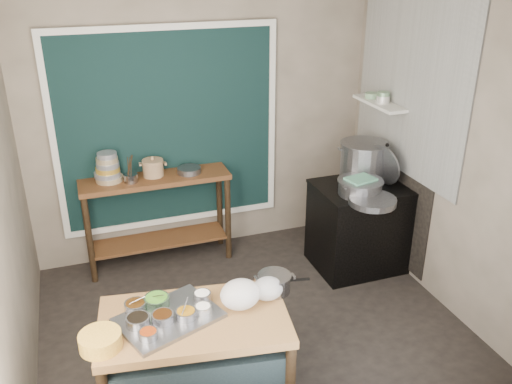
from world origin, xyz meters
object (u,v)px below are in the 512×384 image
object	(u,v)px
prep_table	(196,362)
utensil_cup	(131,178)
stove_block	(360,227)
steamer	(360,187)
condiment_tray	(169,318)
back_counter	(158,220)
yellow_basin	(100,341)
saucepan	(274,283)
ceramic_crock	(153,169)
stock_pot	(363,161)

from	to	relation	value
prep_table	utensil_cup	size ratio (longest dim) A/B	9.23
stove_block	utensil_cup	distance (m)	2.31
stove_block	steamer	distance (m)	0.56
condiment_tray	steamer	size ratio (longest dim) A/B	1.44
back_counter	steamer	xyz separation A→B (m)	(1.77, -0.88, 0.48)
yellow_basin	stove_block	bearing A→B (deg)	28.25
stove_block	saucepan	bearing A→B (deg)	-139.44
back_counter	utensil_cup	distance (m)	0.57
condiment_tray	saucepan	xyz separation A→B (m)	(0.77, 0.08, 0.05)
ceramic_crock	stock_pot	distance (m)	2.06
back_counter	steamer	bearing A→B (deg)	-26.54
prep_table	steamer	size ratio (longest dim) A/B	2.86
ceramic_crock	stock_pot	size ratio (longest dim) A/B	0.45
saucepan	stock_pot	xyz separation A→B (m)	(1.46, 1.36, 0.25)
back_counter	condiment_tray	bearing A→B (deg)	-97.40
utensil_cup	steamer	xyz separation A→B (m)	(2.00, -0.83, -0.04)
condiment_tray	utensil_cup	distance (m)	1.96
saucepan	utensil_cup	world-z (taller)	utensil_cup
utensil_cup	stock_pot	bearing A→B (deg)	-12.87
prep_table	yellow_basin	bearing A→B (deg)	-162.12
yellow_basin	saucepan	distance (m)	1.23
back_counter	stove_block	xyz separation A→B (m)	(1.90, -0.73, -0.05)
yellow_basin	steamer	bearing A→B (deg)	26.80
steamer	prep_table	bearing A→B (deg)	-148.38
stove_block	yellow_basin	xyz separation A→B (m)	(-2.60, -1.40, 0.38)
ceramic_crock	stock_pot	xyz separation A→B (m)	(1.98, -0.59, 0.05)
stock_pot	prep_table	bearing A→B (deg)	-144.58
stock_pot	steamer	world-z (taller)	stock_pot
prep_table	condiment_tray	bearing A→B (deg)	175.81
prep_table	back_counter	size ratio (longest dim) A/B	0.86
prep_table	steamer	bearing A→B (deg)	40.24
ceramic_crock	steamer	xyz separation A→B (m)	(1.77, -0.91, -0.07)
back_counter	ceramic_crock	bearing A→B (deg)	100.52
yellow_basin	prep_table	bearing A→B (deg)	9.25
prep_table	condiment_tray	xyz separation A→B (m)	(-0.16, 0.04, 0.39)
condiment_tray	utensil_cup	xyz separation A→B (m)	(0.03, 1.94, 0.23)
back_counter	yellow_basin	xyz separation A→B (m)	(-0.70, -2.13, 0.33)
back_counter	stock_pot	distance (m)	2.13
back_counter	utensil_cup	world-z (taller)	utensil_cup
utensil_cup	ceramic_crock	xyz separation A→B (m)	(0.23, 0.08, 0.03)
prep_table	ceramic_crock	xyz separation A→B (m)	(0.09, 2.06, 0.65)
ceramic_crock	steamer	world-z (taller)	ceramic_crock
prep_table	condiment_tray	distance (m)	0.42
back_counter	yellow_basin	world-z (taller)	back_counter
prep_table	stove_block	distance (m)	2.39
yellow_basin	ceramic_crock	world-z (taller)	ceramic_crock
yellow_basin	steamer	xyz separation A→B (m)	(2.47, 1.25, 0.15)
condiment_tray	back_counter	bearing A→B (deg)	82.60
utensil_cup	stock_pot	distance (m)	2.26
condiment_tray	yellow_basin	size ratio (longest dim) A/B	2.42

